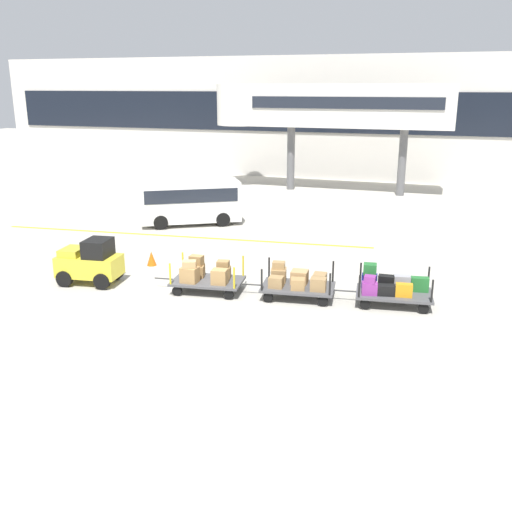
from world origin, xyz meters
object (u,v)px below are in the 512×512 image
baggage_cart_lead (206,275)px  shuttle_van (190,199)px  baggage_tug (90,262)px  baggage_cart_tail (391,287)px  safety_cone_near (152,258)px  baggage_cart_middle (297,282)px

baggage_cart_lead → shuttle_van: bearing=117.8°
baggage_tug → baggage_cart_tail: size_ratio=0.72×
baggage_tug → safety_cone_near: baggage_tug is taller
baggage_cart_middle → safety_cone_near: 6.29m
shuttle_van → safety_cone_near: 6.96m
baggage_cart_lead → baggage_cart_tail: size_ratio=1.00×
baggage_cart_middle → safety_cone_near: baggage_cart_middle is taller
baggage_cart_middle → baggage_cart_tail: 2.93m
baggage_cart_lead → shuttle_van: (-4.60, 8.71, 0.67)m
baggage_tug → shuttle_van: (-0.53, 9.21, 0.48)m
baggage_tug → baggage_cart_lead: size_ratio=0.72×
baggage_tug → shuttle_van: shuttle_van is taller
baggage_cart_tail → shuttle_van: (-10.50, 7.93, 0.69)m
baggage_cart_middle → baggage_cart_lead: bearing=-171.8°
shuttle_van → safety_cone_near: bearing=-77.4°
baggage_cart_lead → safety_cone_near: 3.69m
baggage_cart_lead → shuttle_van: shuttle_van is taller
baggage_cart_lead → baggage_cart_tail: bearing=7.5°
shuttle_van → baggage_cart_middle: bearing=-47.5°
baggage_tug → baggage_cart_middle: bearing=7.5°
safety_cone_near → shuttle_van: bearing=102.6°
baggage_cart_tail → shuttle_van: size_ratio=0.60×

